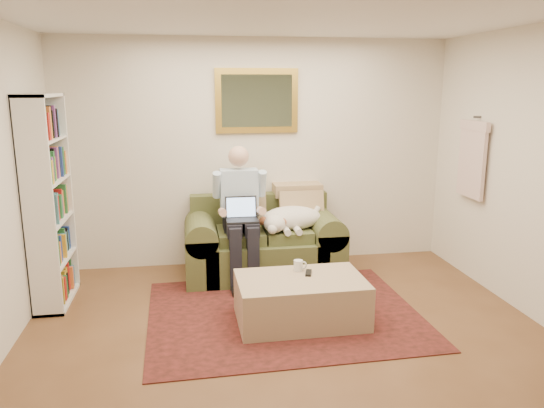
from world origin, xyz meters
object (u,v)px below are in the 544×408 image
object	(u,v)px
seated_man	(241,216)
sleeping_dog	(292,218)
ottoman	(301,300)
bookshelf	(49,202)
laptop	(242,214)
coffee_mug	(298,266)
sofa	(263,248)

from	to	relation	value
seated_man	sleeping_dog	size ratio (longest dim) A/B	2.04
ottoman	sleeping_dog	bearing A→B (deg)	82.57
seated_man	ottoman	distance (m)	1.30
bookshelf	laptop	bearing A→B (deg)	6.45
ottoman	bookshelf	xyz separation A→B (m)	(-2.26, 0.85, 0.80)
ottoman	coffee_mug	distance (m)	0.32
seated_man	coffee_mug	distance (m)	1.05
laptop	seated_man	bearing A→B (deg)	90.00
seated_man	bookshelf	world-z (taller)	bookshelf
sofa	seated_man	xyz separation A→B (m)	(-0.26, -0.16, 0.42)
ottoman	bookshelf	world-z (taller)	bookshelf
ottoman	bookshelf	distance (m)	2.54
coffee_mug	laptop	bearing A→B (deg)	116.60
seated_man	laptop	distance (m)	0.08
sofa	laptop	distance (m)	0.57
sofa	sleeping_dog	size ratio (longest dim) A/B	2.43
laptop	ottoman	bearing A→B (deg)	-68.82
laptop	sleeping_dog	distance (m)	0.59
laptop	ottoman	xyz separation A→B (m)	(0.41, -1.06, -0.55)
sofa	ottoman	bearing A→B (deg)	-83.22
sofa	sleeping_dog	xyz separation A→B (m)	(0.31, -0.09, 0.36)
bookshelf	sleeping_dog	bearing A→B (deg)	8.15
bookshelf	seated_man	bearing A→B (deg)	8.46
sleeping_dog	bookshelf	bearing A→B (deg)	-171.85
seated_man	bookshelf	bearing A→B (deg)	-171.54
sofa	laptop	xyz separation A→B (m)	(-0.26, -0.22, 0.46)
sleeping_dog	bookshelf	xyz separation A→B (m)	(-2.42, -0.35, 0.35)
laptop	bookshelf	world-z (taller)	bookshelf
ottoman	coffee_mug	bearing A→B (deg)	84.65
seated_man	ottoman	xyz separation A→B (m)	(0.41, -1.12, -0.52)
sleeping_dog	laptop	bearing A→B (deg)	-166.36
sofa	coffee_mug	bearing A→B (deg)	-80.99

